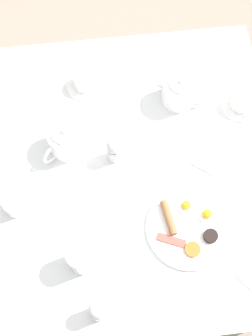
{
  "coord_description": "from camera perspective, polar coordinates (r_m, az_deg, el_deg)",
  "views": [
    {
      "loc": [
        -0.07,
        -0.61,
        2.19
      ],
      "look_at": [
        0.0,
        0.0,
        0.75
      ],
      "focal_mm": 50.0,
      "sensor_mm": 36.0,
      "label": 1
    }
  ],
  "objects": [
    {
      "name": "ground_plane",
      "position": [
        2.27,
        0.0,
        -7.34
      ],
      "size": [
        8.0,
        8.0,
        0.0
      ],
      "primitive_type": "plane",
      "color": "gray"
    },
    {
      "name": "table",
      "position": [
        1.64,
        0.0,
        -1.12
      ],
      "size": [
        1.07,
        1.11,
        0.73
      ],
      "color": "silver",
      "rests_on": "ground_plane"
    },
    {
      "name": "breakfast_plate",
      "position": [
        1.52,
        7.65,
        -7.13
      ],
      "size": [
        0.28,
        0.28,
        0.04
      ],
      "color": "white",
      "rests_on": "table"
    },
    {
      "name": "teapot_near",
      "position": [
        1.68,
        6.61,
        9.3
      ],
      "size": [
        0.2,
        0.12,
        0.13
      ],
      "rotation": [
        0.0,
        0.0,
        2.79
      ],
      "color": "white",
      "rests_on": "table"
    },
    {
      "name": "teapot_far",
      "position": [
        1.59,
        -7.35,
        3.4
      ],
      "size": [
        0.17,
        0.15,
        0.13
      ],
      "rotation": [
        0.0,
        0.0,
        0.73
      ],
      "color": "white",
      "rests_on": "table"
    },
    {
      "name": "teacup_with_saucer_left",
      "position": [
        1.73,
        -5.06,
        10.44
      ],
      "size": [
        0.14,
        0.14,
        0.06
      ],
      "color": "white",
      "rests_on": "table"
    },
    {
      "name": "teacup_with_saucer_right",
      "position": [
        1.73,
        13.93,
        7.75
      ],
      "size": [
        0.14,
        0.14,
        0.06
      ],
      "color": "white",
      "rests_on": "table"
    },
    {
      "name": "water_glass_tall",
      "position": [
        1.44,
        -5.55,
        -10.95
      ],
      "size": [
        0.08,
        0.08,
        0.12
      ],
      "color": "white",
      "rests_on": "table"
    },
    {
      "name": "creamer_jug",
      "position": [
        1.55,
        -13.41,
        -4.46
      ],
      "size": [
        0.09,
        0.07,
        0.07
      ],
      "color": "white",
      "rests_on": "table"
    },
    {
      "name": "pepper_grinder",
      "position": [
        1.55,
        -1.46,
        2.22
      ],
      "size": [
        0.05,
        0.05,
        0.11
      ],
      "color": "#BCBCC1",
      "rests_on": "table"
    },
    {
      "name": "salt_grinder",
      "position": [
        1.42,
        -3.52,
        -17.04
      ],
      "size": [
        0.05,
        0.05,
        0.11
      ],
      "color": "#BCBCC1",
      "rests_on": "table"
    },
    {
      "name": "napkin_folded",
      "position": [
        1.63,
        10.39,
        1.67
      ],
      "size": [
        0.15,
        0.16,
        0.01
      ],
      "rotation": [
        0.0,
        0.0,
        0.9
      ],
      "color": "white",
      "rests_on": "table"
    },
    {
      "name": "fork_by_plate",
      "position": [
        1.54,
        -6.22,
        -5.59
      ],
      "size": [
        0.16,
        0.06,
        0.0
      ],
      "rotation": [
        0.0,
        0.0,
        4.45
      ],
      "color": "silver",
      "rests_on": "table"
    },
    {
      "name": "knife_by_plate",
      "position": [
        1.53,
        -13.94,
        -12.52
      ],
      "size": [
        0.1,
        0.2,
        0.0
      ],
      "rotation": [
        0.0,
        0.0,
        5.88
      ],
      "color": "silver",
      "rests_on": "table"
    },
    {
      "name": "spoon_for_tea",
      "position": [
        1.72,
        -12.64,
        6.4
      ],
      "size": [
        0.03,
        0.14,
        0.0
      ],
      "rotation": [
        0.0,
        0.0,
        3.03
      ],
      "color": "silver",
      "rests_on": "table"
    }
  ]
}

